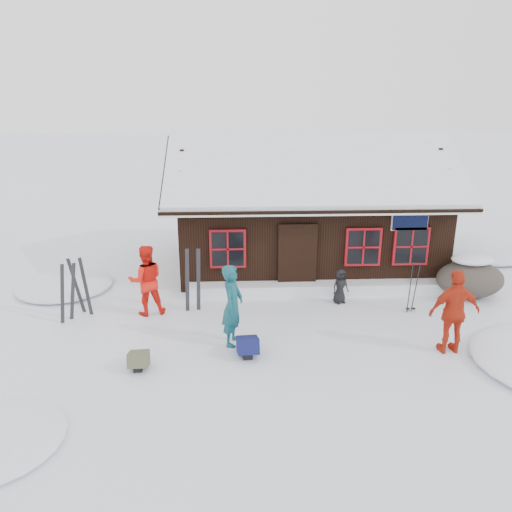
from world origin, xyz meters
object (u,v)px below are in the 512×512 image
at_px(ski_pair_left, 68,293).
at_px(backpack_olive, 139,362).
at_px(skier_crouched, 340,286).
at_px(skier_teal, 233,305).
at_px(skier_orange_right, 454,312).
at_px(skier_orange_left, 146,280).
at_px(ski_poles, 413,288).
at_px(backpack_blue, 248,348).
at_px(boulder, 470,278).

relative_size(ski_pair_left, backpack_olive, 2.85).
relative_size(skier_crouched, backpack_olive, 1.77).
relative_size(skier_teal, skier_orange_right, 0.99).
height_order(skier_orange_left, skier_crouched, skier_orange_left).
height_order(ski_pair_left, ski_poles, ski_pair_left).
bearing_deg(ski_poles, backpack_blue, -154.18).
xyz_separation_m(ski_poles, backpack_blue, (-4.43, -2.14, -0.49)).
height_order(skier_teal, ski_poles, skier_teal).
xyz_separation_m(skier_orange_left, backpack_olive, (0.25, -2.78, -0.79)).
relative_size(skier_teal, backpack_blue, 3.09).
xyz_separation_m(boulder, backpack_blue, (-6.44, -3.11, -0.39)).
relative_size(skier_orange_left, ski_pair_left, 1.20).
xyz_separation_m(skier_crouched, backpack_olive, (-4.98, -3.26, -0.34)).
bearing_deg(skier_orange_right, ski_poles, -89.21).
relative_size(skier_teal, boulder, 1.02).
relative_size(skier_crouched, backpack_blue, 1.56).
bearing_deg(skier_teal, skier_orange_right, -80.69).
bearing_deg(backpack_olive, backpack_blue, 7.52).
xyz_separation_m(skier_orange_right, ski_pair_left, (-9.09, 2.05, -0.24)).
height_order(skier_orange_left, backpack_blue, skier_orange_left).
height_order(skier_teal, ski_pair_left, skier_teal).
xyz_separation_m(skier_teal, skier_crouched, (2.98, 2.24, -0.48)).
height_order(skier_orange_right, ski_pair_left, skier_orange_right).
xyz_separation_m(boulder, ski_poles, (-2.01, -0.97, 0.10)).
bearing_deg(skier_orange_left, ski_poles, 163.61).
distance_m(skier_orange_left, backpack_blue, 3.56).
bearing_deg(skier_teal, ski_pair_left, 87.41).
xyz_separation_m(skier_orange_left, ski_poles, (7.00, -0.19, -0.28)).
distance_m(skier_crouched, ski_pair_left, 7.21).
bearing_deg(backpack_olive, boulder, 18.75).
xyz_separation_m(ski_pair_left, ski_poles, (8.95, 0.13, -0.08)).
height_order(skier_crouched, ski_poles, ski_poles).
xyz_separation_m(skier_orange_right, skier_crouched, (-1.93, 2.84, -0.49)).
bearing_deg(skier_teal, skier_orange_left, 68.34).
bearing_deg(boulder, skier_teal, -159.47).
relative_size(skier_orange_left, ski_poles, 1.34).
bearing_deg(skier_orange_right, backpack_blue, -3.40).
height_order(skier_teal, backpack_olive, skier_teal).
height_order(skier_teal, skier_orange_right, skier_orange_right).
distance_m(skier_orange_right, backpack_olive, 6.97).
height_order(boulder, ski_poles, ski_poles).
bearing_deg(skier_crouched, skier_orange_right, -75.84).
bearing_deg(skier_teal, backpack_blue, -134.17).
relative_size(skier_crouched, ski_poles, 0.69).
bearing_deg(skier_orange_left, boulder, 170.09).
relative_size(boulder, ski_poles, 1.34).
bearing_deg(skier_crouched, ski_poles, -40.55).
bearing_deg(skier_crouched, backpack_blue, -153.24).
bearing_deg(backpack_olive, ski_poles, 17.63).
xyz_separation_m(skier_crouched, ski_poles, (1.78, -0.67, 0.18)).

